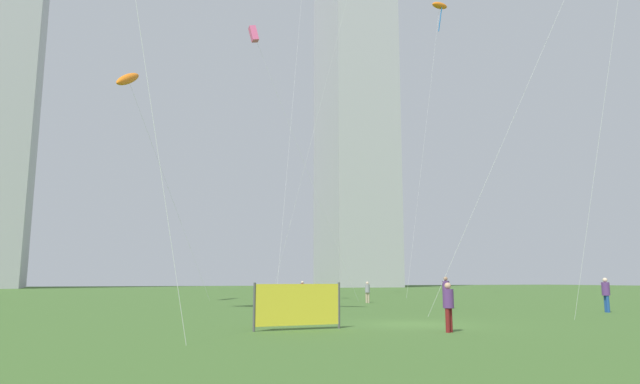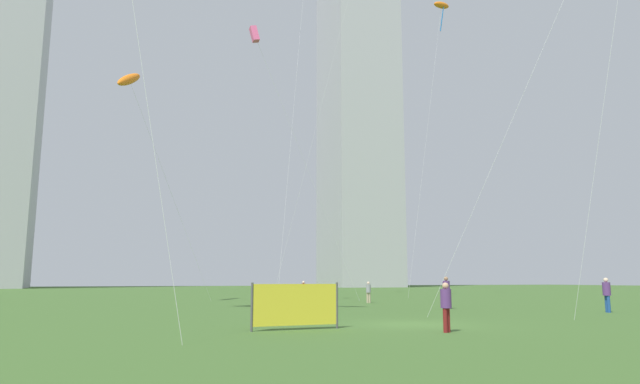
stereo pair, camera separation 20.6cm
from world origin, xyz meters
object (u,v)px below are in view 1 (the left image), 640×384
object	(u,v)px
person_standing_3	(367,291)
event_banner	(298,305)
person_standing_2	(448,303)
kite_flying_0	(254,36)
person_standing_1	(446,290)
person_standing_4	(606,292)
kite_flying_1	(128,79)
kite_flying_7	(440,6)
distant_highrise_1	(354,110)
person_standing_0	(302,290)

from	to	relation	value
person_standing_3	event_banner	distance (m)	22.64
person_standing_2	kite_flying_0	world-z (taller)	kite_flying_0
kite_flying_0	person_standing_1	bearing A→B (deg)	-47.82
person_standing_4	person_standing_1	bearing A→B (deg)	60.09
kite_flying_1	kite_flying_7	distance (m)	36.23
person_standing_4	distant_highrise_1	size ratio (longest dim) A/B	0.02
kite_flying_7	distant_highrise_1	world-z (taller)	distant_highrise_1
person_standing_3	kite_flying_1	size ratio (longest dim) A/B	0.09
person_standing_1	person_standing_3	distance (m)	9.37
kite_flying_7	event_banner	size ratio (longest dim) A/B	10.15
kite_flying_7	distant_highrise_1	bearing A→B (deg)	71.81
kite_flying_1	kite_flying_0	bearing A→B (deg)	-19.62
person_standing_1	kite_flying_0	bearing A→B (deg)	-140.95
person_standing_0	person_standing_3	distance (m)	5.49
person_standing_2	distant_highrise_1	xyz separation A→B (m)	(46.95, 106.92, 43.41)
person_standing_1	person_standing_4	bearing A→B (deg)	40.90
person_standing_4	kite_flying_0	distance (m)	29.02
person_standing_2	person_standing_3	distance (m)	23.13
kite_flying_1	kite_flying_7	world-z (taller)	kite_flying_7
person_standing_0	event_banner	distance (m)	24.72
person_standing_1	kite_flying_7	bearing A→B (deg)	141.80
kite_flying_0	event_banner	size ratio (longest dim) A/B	6.48
person_standing_0	person_standing_4	xyz separation A→B (m)	(9.98, -19.47, 0.11)
kite_flying_0	kite_flying_1	size ratio (longest dim) A/B	1.16
person_standing_2	person_standing_3	size ratio (longest dim) A/B	1.03
kite_flying_7	distant_highrise_1	xyz separation A→B (m)	(24.40, 74.27, 12.80)
person_standing_2	kite_flying_7	size ratio (longest dim) A/B	0.05
person_standing_0	person_standing_2	bearing A→B (deg)	-154.48
person_standing_4	event_banner	size ratio (longest dim) A/B	0.56
person_standing_1	event_banner	world-z (taller)	person_standing_1
person_standing_0	kite_flying_0	world-z (taller)	kite_flying_0
person_standing_2	distant_highrise_1	world-z (taller)	distant_highrise_1
kite_flying_0	person_standing_4	bearing A→B (deg)	-47.12
person_standing_1	event_banner	xyz separation A→B (m)	(-12.61, -9.78, -0.24)
person_standing_4	distant_highrise_1	xyz separation A→B (m)	(32.79, 100.54, 43.30)
kite_flying_1	person_standing_4	bearing A→B (deg)	-39.15
person_standing_4	kite_flying_0	size ratio (longest dim) A/B	0.09
person_standing_3	kite_flying_0	bearing A→B (deg)	-149.80
kite_flying_0	kite_flying_7	bearing A→B (deg)	23.17
person_standing_4	kite_flying_0	bearing A→B (deg)	58.94
person_standing_1	distant_highrise_1	size ratio (longest dim) A/B	0.02
kite_flying_1	person_standing_0	bearing A→B (deg)	0.68
person_standing_2	kite_flying_1	bearing A→B (deg)	-95.96
distant_highrise_1	person_standing_0	bearing A→B (deg)	-111.84
person_standing_3	person_standing_2	bearing A→B (deg)	-74.07
person_standing_4	kite_flying_1	distance (m)	34.17
kite_flying_1	event_banner	distance (m)	28.25
person_standing_0	distant_highrise_1	xyz separation A→B (m)	(42.77, 81.06, 43.41)
person_standing_1	kite_flying_1	bearing A→B (deg)	-129.72
person_standing_0	kite_flying_7	size ratio (longest dim) A/B	0.05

